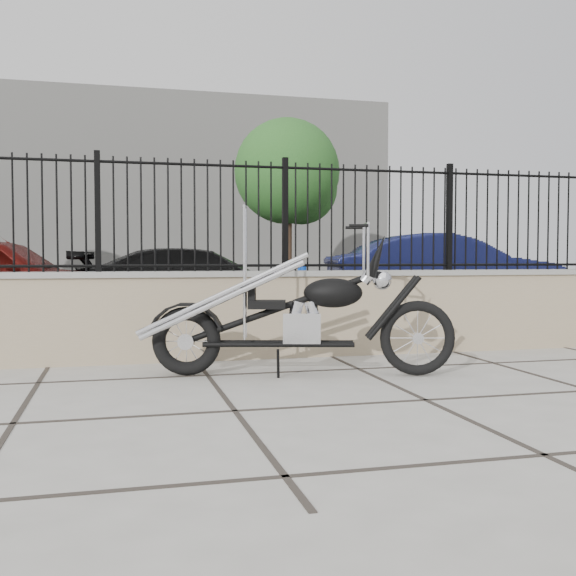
{
  "coord_description": "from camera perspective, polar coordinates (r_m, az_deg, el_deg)",
  "views": [
    {
      "loc": [
        -0.81,
        -4.76,
        1.11
      ],
      "look_at": [
        0.8,
        1.59,
        0.81
      ],
      "focal_mm": 42.0,
      "sensor_mm": 36.0,
      "label": 1
    }
  ],
  "objects": [
    {
      "name": "ground_plane",
      "position": [
        4.95,
        -4.52,
        -10.36
      ],
      "size": [
        90.0,
        90.0,
        0.0
      ],
      "primitive_type": "plane",
      "color": "#99968E",
      "rests_on": "ground"
    },
    {
      "name": "parking_lot",
      "position": [
        17.31,
        -11.56,
        -1.09
      ],
      "size": [
        30.0,
        30.0,
        0.0
      ],
      "primitive_type": "plane",
      "color": "black",
      "rests_on": "ground"
    },
    {
      "name": "retaining_wall",
      "position": [
        7.33,
        -7.86,
        -2.34
      ],
      "size": [
        14.0,
        0.36,
        0.96
      ],
      "primitive_type": "cube",
      "color": "gray",
      "rests_on": "ground_plane"
    },
    {
      "name": "iron_fence",
      "position": [
        7.32,
        -7.91,
        6.12
      ],
      "size": [
        14.0,
        0.08,
        1.2
      ],
      "primitive_type": "cube",
      "color": "black",
      "rests_on": "retaining_wall"
    },
    {
      "name": "background_building",
      "position": [
        31.4,
        -12.86,
        7.86
      ],
      "size": [
        22.0,
        6.0,
        8.0
      ],
      "primitive_type": "cube",
      "color": "beige",
      "rests_on": "ground_plane"
    },
    {
      "name": "chopper_motorcycle",
      "position": [
        6.27,
        0.68,
        -0.12
      ],
      "size": [
        2.73,
        1.16,
        1.62
      ],
      "primitive_type": null,
      "rotation": [
        0.0,
        0.0,
        -0.26
      ],
      "color": "black",
      "rests_on": "ground_plane"
    },
    {
      "name": "car_black",
      "position": [
        12.05,
        -7.47,
        0.34
      ],
      "size": [
        4.48,
        2.1,
        1.27
      ],
      "primitive_type": "imported",
      "rotation": [
        0.0,
        0.0,
        1.5
      ],
      "color": "black",
      "rests_on": "parking_lot"
    },
    {
      "name": "car_blue",
      "position": [
        13.91,
        13.18,
        1.22
      ],
      "size": [
        4.93,
        2.26,
        1.57
      ],
      "primitive_type": "imported",
      "rotation": [
        0.0,
        0.0,
        1.44
      ],
      "color": "#0E1235",
      "rests_on": "parking_lot"
    },
    {
      "name": "bollard_b",
      "position": [
        9.4,
        1.2,
        -1.07
      ],
      "size": [
        0.15,
        0.15,
        1.01
      ],
      "primitive_type": "cylinder",
      "rotation": [
        0.0,
        0.0,
        -0.33
      ],
      "color": "blue",
      "rests_on": "ground_plane"
    },
    {
      "name": "tree_right",
      "position": [
        22.19,
        -0.09,
        10.24
      ],
      "size": [
        3.42,
        3.42,
        5.78
      ],
      "rotation": [
        0.0,
        0.0,
        0.2
      ],
      "color": "#382619",
      "rests_on": "ground_plane"
    }
  ]
}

